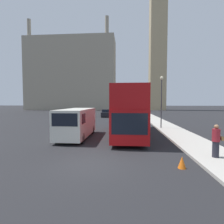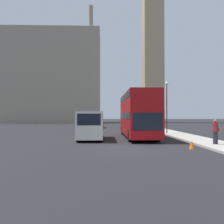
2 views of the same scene
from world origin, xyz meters
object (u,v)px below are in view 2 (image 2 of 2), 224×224
(white_van, at_px, (91,125))
(street_lamp, at_px, (167,99))
(parked_sedan, at_px, (98,124))
(red_double_decker_bus, at_px, (137,113))
(clock_tower, at_px, (153,5))
(pedestrian, at_px, (216,132))

(white_van, height_order, street_lamp, street_lamp)
(parked_sedan, bearing_deg, red_double_decker_bus, -77.79)
(clock_tower, bearing_deg, white_van, -106.51)
(street_lamp, xyz_separation_m, parked_sedan, (-7.96, 15.99, -3.20))
(clock_tower, height_order, street_lamp, clock_tower)
(pedestrian, bearing_deg, clock_tower, 82.90)
(clock_tower, bearing_deg, red_double_decker_bus, -102.68)
(white_van, height_order, parked_sedan, white_van)
(clock_tower, height_order, red_double_decker_bus, clock_tower)
(red_double_decker_bus, relative_size, white_van, 1.88)
(clock_tower, relative_size, parked_sedan, 16.94)
(red_double_decker_bus, height_order, street_lamp, street_lamp)
(white_van, distance_m, street_lamp, 10.14)
(clock_tower, distance_m, red_double_decker_bus, 64.33)
(clock_tower, relative_size, street_lamp, 12.56)
(clock_tower, bearing_deg, street_lamp, -99.38)
(pedestrian, relative_size, street_lamp, 0.30)
(white_van, height_order, pedestrian, white_van)
(red_double_decker_bus, height_order, parked_sedan, red_double_decker_bus)
(pedestrian, distance_m, street_lamp, 10.96)
(clock_tower, xyz_separation_m, street_lamp, (-8.18, -49.49, -32.94))
(pedestrian, height_order, street_lamp, street_lamp)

